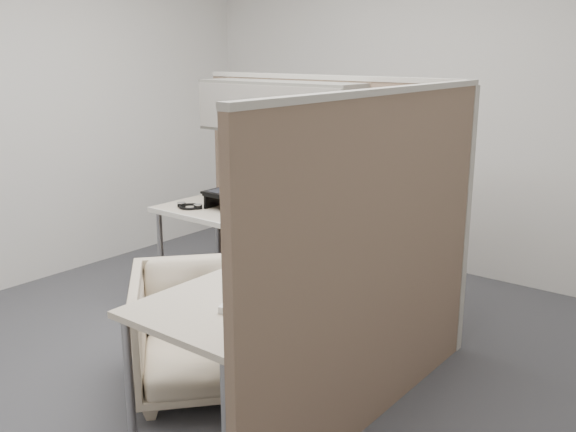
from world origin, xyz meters
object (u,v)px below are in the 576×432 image
Objects in this scene: office_chair at (202,325)px; monitor_left at (331,178)px; keyboard at (318,234)px; desk at (278,248)px.

monitor_left reaches higher than office_chair.
monitor_left is at bearing 37.61° from office_chair.
monitor_left is 0.46m from keyboard.
office_chair is at bearing -100.18° from keyboard.
desk is 4.29× the size of monitor_left.
office_chair is at bearing -106.53° from monitor_left.
desk is 4.82× the size of keyboard.
desk is at bearing -99.40° from monitor_left.
monitor_left is 1.12× the size of keyboard.
keyboard is (0.12, 0.23, 0.05)m from desk.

